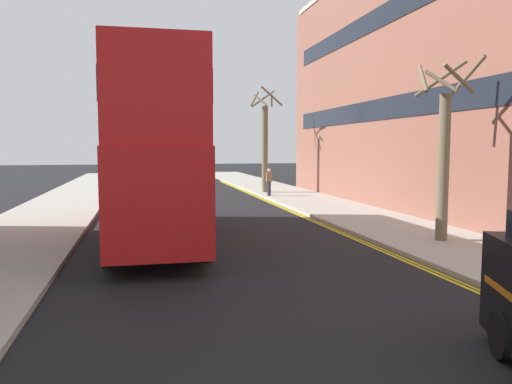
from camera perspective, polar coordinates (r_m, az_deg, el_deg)
sidewalk_right at (r=20.39m, az=13.44°, el=-3.29°), size 4.00×80.00×0.14m
sidewalk_left at (r=18.73m, az=-25.16°, el=-4.37°), size 4.00×80.00×0.14m
kerb_line_outer at (r=17.73m, az=10.20°, el=-4.69°), size 0.10×56.00×0.01m
kerb_line_inner at (r=17.67m, az=9.73°, el=-4.72°), size 0.10×56.00×0.01m
double_decker_bus_away at (r=16.37m, az=-11.53°, el=5.12°), size 2.91×10.84×5.64m
pedestrian_far at (r=29.55m, az=1.51°, el=1.21°), size 0.34×0.22×1.62m
street_tree_near at (r=16.28m, az=20.75°, el=4.22°), size 1.98×1.78×5.61m
street_tree_mid at (r=31.96m, az=1.01°, el=5.59°), size 2.05×2.06×6.66m
townhouse_terrace_right at (r=26.43m, az=25.03°, el=11.85°), size 10.08×28.00×12.62m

